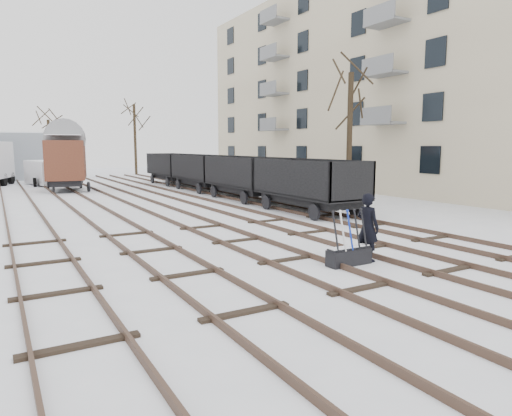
# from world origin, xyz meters

# --- Properties ---
(ground) EXTENTS (120.00, 120.00, 0.00)m
(ground) POSITION_xyz_m (0.00, 0.00, 0.00)
(ground) COLOR white
(ground) RESTS_ON ground
(tracks) EXTENTS (13.90, 52.00, 0.16)m
(tracks) POSITION_xyz_m (-0.00, 13.67, 0.07)
(tracks) COLOR black
(tracks) RESTS_ON ground
(apartment_block) EXTENTS (10.12, 45.00, 16.10)m
(apartment_block) POSITION_xyz_m (19.95, 14.00, 8.05)
(apartment_block) COLOR beige
(apartment_block) RESTS_ON ground
(shed_right) EXTENTS (7.00, 6.00, 4.50)m
(shed_right) POSITION_xyz_m (-4.00, 40.00, 2.25)
(shed_right) COLOR gray
(shed_right) RESTS_ON ground
(ground_frame) EXTENTS (1.31, 0.44, 1.49)m
(ground_frame) POSITION_xyz_m (1.16, -1.21, 0.28)
(ground_frame) COLOR black
(ground_frame) RESTS_ON ground
(worker) EXTENTS (0.56, 0.76, 1.91)m
(worker) POSITION_xyz_m (1.91, -1.11, 0.96)
(worker) COLOR black
(worker) RESTS_ON ground
(freight_wagon_a) EXTENTS (2.51, 6.27, 2.56)m
(freight_wagon_a) POSITION_xyz_m (6.00, 7.22, 0.98)
(freight_wagon_a) COLOR black
(freight_wagon_a) RESTS_ON ground
(freight_wagon_b) EXTENTS (2.51, 6.27, 2.56)m
(freight_wagon_b) POSITION_xyz_m (6.00, 13.62, 0.98)
(freight_wagon_b) COLOR black
(freight_wagon_b) RESTS_ON ground
(freight_wagon_c) EXTENTS (2.51, 6.27, 2.56)m
(freight_wagon_c) POSITION_xyz_m (6.00, 20.02, 0.98)
(freight_wagon_c) COLOR black
(freight_wagon_c) RESTS_ON ground
(freight_wagon_d) EXTENTS (2.51, 6.27, 2.56)m
(freight_wagon_d) POSITION_xyz_m (6.00, 26.42, 0.98)
(freight_wagon_d) COLOR black
(freight_wagon_d) RESTS_ON ground
(box_van_wagon) EXTENTS (3.66, 5.60, 3.96)m
(box_van_wagon) POSITION_xyz_m (-2.50, 24.71, 2.31)
(box_van_wagon) COLOR black
(box_van_wagon) RESTS_ON ground
(panel_van) EXTENTS (2.98, 4.89, 2.01)m
(panel_van) POSITION_xyz_m (-3.38, 30.77, 1.05)
(panel_van) COLOR silver
(panel_van) RESTS_ON ground
(tree_near) EXTENTS (0.30, 0.30, 7.13)m
(tree_near) POSITION_xyz_m (10.03, 8.99, 3.56)
(tree_near) COLOR black
(tree_near) RESTS_ON ground
(tree_far_left) EXTENTS (0.30, 0.30, 5.91)m
(tree_far_left) POSITION_xyz_m (-1.84, 42.00, 2.95)
(tree_far_left) COLOR black
(tree_far_left) RESTS_ON ground
(tree_far_right) EXTENTS (0.30, 0.30, 7.75)m
(tree_far_right) POSITION_xyz_m (6.80, 40.71, 3.88)
(tree_far_right) COLOR black
(tree_far_right) RESTS_ON ground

